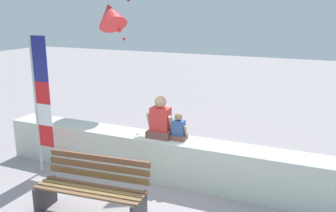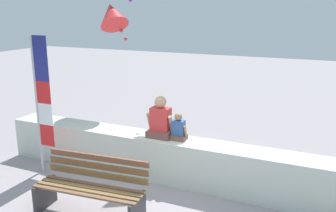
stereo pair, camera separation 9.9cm
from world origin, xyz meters
The scene contains 7 objects.
ground_plane centered at (0.00, 0.00, 0.00)m, with size 40.00×40.00×0.00m, color gray.
seawall_ledge centered at (0.00, 1.26, 0.40)m, with size 6.81×0.58×0.80m, color silver.
park_bench centered at (-0.54, -0.32, 0.42)m, with size 1.75×0.76×0.88m.
person_adult centered at (-0.14, 1.28, 1.10)m, with size 0.50×0.36×0.76m.
person_child centered at (0.21, 1.28, 0.99)m, with size 0.32×0.24×0.49m.
flag_banner centered at (-2.22, 0.55, 1.47)m, with size 0.36×0.05×2.61m.
kite_red centered at (-1.94, 2.60, 2.94)m, with size 1.03×1.00×0.98m.
Camera 1 is at (2.54, -4.50, 3.05)m, focal length 39.49 mm.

